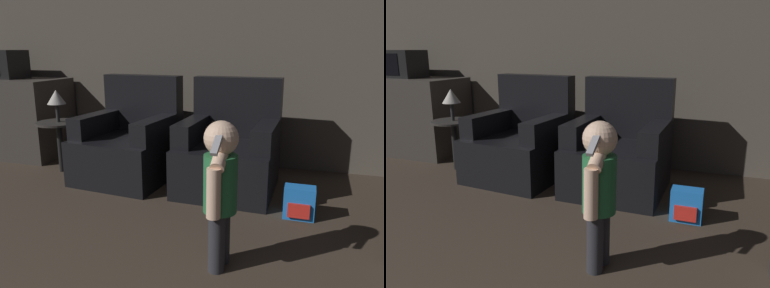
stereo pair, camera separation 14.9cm
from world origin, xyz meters
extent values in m
cube|color=#51493F|center=(0.00, 4.50, 1.30)|extent=(8.40, 0.05, 2.60)
cube|color=black|center=(-0.64, 3.67, 0.21)|extent=(0.88, 0.91, 0.42)
cube|color=black|center=(-0.61, 4.01, 0.70)|extent=(0.83, 0.23, 0.56)
cube|color=black|center=(-0.97, 3.70, 0.52)|extent=(0.22, 0.70, 0.20)
cube|color=black|center=(-0.32, 3.64, 0.52)|extent=(0.22, 0.70, 0.20)
cube|color=black|center=(0.35, 3.67, 0.21)|extent=(0.83, 0.87, 0.42)
cube|color=black|center=(0.35, 4.01, 0.70)|extent=(0.82, 0.18, 0.56)
cube|color=black|center=(0.02, 3.67, 0.52)|extent=(0.17, 0.69, 0.20)
cube|color=black|center=(0.67, 3.66, 0.52)|extent=(0.17, 0.69, 0.20)
cylinder|color=#28282D|center=(0.57, 2.50, 0.17)|extent=(0.09, 0.09, 0.34)
cylinder|color=#28282D|center=(0.56, 2.40, 0.17)|extent=(0.09, 0.09, 0.34)
cylinder|color=#236638|center=(0.56, 2.45, 0.51)|extent=(0.19, 0.19, 0.33)
sphere|color=beige|center=(0.56, 2.45, 0.76)|extent=(0.19, 0.19, 0.19)
cylinder|color=beige|center=(0.56, 2.33, 0.49)|extent=(0.08, 0.08, 0.27)
cylinder|color=beige|center=(0.57, 2.45, 0.70)|extent=(0.08, 0.28, 0.20)
cube|color=#99999E|center=(0.57, 2.33, 0.77)|extent=(0.04, 0.16, 0.10)
cube|color=blue|center=(0.98, 3.26, 0.12)|extent=(0.22, 0.14, 0.24)
cube|color=red|center=(0.98, 3.18, 0.08)|extent=(0.16, 0.02, 0.11)
cube|color=#38332D|center=(-2.41, 4.08, 0.45)|extent=(1.39, 0.69, 0.90)
cube|color=black|center=(-2.43, 4.08, 1.06)|extent=(0.53, 0.35, 0.32)
cylinder|color=black|center=(-1.39, 3.67, 0.25)|extent=(0.06, 0.06, 0.50)
cylinder|color=#2D2B28|center=(-1.39, 3.67, 0.51)|extent=(0.44, 0.44, 0.02)
cylinder|color=#262626|center=(-1.39, 3.67, 0.61)|extent=(0.04, 0.04, 0.18)
cone|color=#B2ADA3|center=(-1.39, 3.67, 0.77)|extent=(0.18, 0.18, 0.14)
camera|label=1|loc=(1.00, 0.56, 1.22)|focal=35.00mm
camera|label=2|loc=(1.14, 0.61, 1.22)|focal=35.00mm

